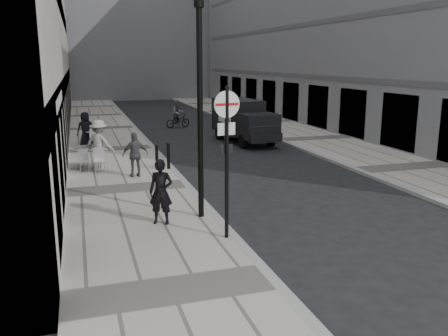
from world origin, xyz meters
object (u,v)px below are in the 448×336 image
at_px(sign_post, 227,143).
at_px(walking_man, 161,192).
at_px(lamppost, 200,98).
at_px(cyclist, 178,117).
at_px(panel_van, 243,119).

bearing_deg(sign_post, walking_man, 126.30).
bearing_deg(lamppost, walking_man, -166.98).
bearing_deg(sign_post, cyclist, 75.56).
bearing_deg(cyclist, walking_man, -120.41).
relative_size(walking_man, lamppost, 0.30).
relative_size(walking_man, cyclist, 0.94).
bearing_deg(cyclist, lamppost, -117.19).
xyz_separation_m(lamppost, cyclist, (3.18, 18.44, -2.65)).
distance_m(walking_man, sign_post, 2.47).
height_order(walking_man, panel_van, panel_van).
bearing_deg(panel_van, sign_post, -117.31).
height_order(lamppost, panel_van, lamppost).
relative_size(sign_post, panel_van, 0.73).
relative_size(lamppost, panel_van, 1.17).
xyz_separation_m(sign_post, panel_van, (5.15, 13.46, -1.18)).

